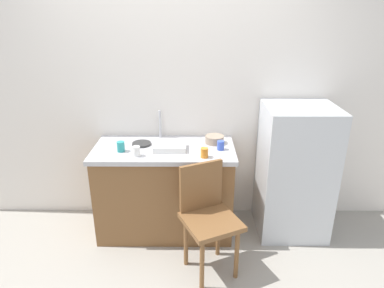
{
  "coord_description": "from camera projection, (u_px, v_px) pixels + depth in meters",
  "views": [
    {
      "loc": [
        0.21,
        -2.16,
        2.0
      ],
      "look_at": [
        0.19,
        0.6,
        0.9
      ],
      "focal_mm": 31.94,
      "sensor_mm": 36.0,
      "label": 1
    }
  ],
  "objects": [
    {
      "name": "cup_blue",
      "position": [
        221.0,
        145.0,
        2.97
      ],
      "size": [
        0.06,
        0.06,
        0.08
      ],
      "primitive_type": "cylinder",
      "color": "blue",
      "rests_on": "countertop"
    },
    {
      "name": "faucet",
      "position": [
        160.0,
        124.0,
        3.22
      ],
      "size": [
        0.02,
        0.02,
        0.26
      ],
      "primitive_type": "cylinder",
      "color": "#B7B7BC",
      "rests_on": "countertop"
    },
    {
      "name": "cup_orange",
      "position": [
        204.0,
        153.0,
        2.81
      ],
      "size": [
        0.06,
        0.06,
        0.08
      ],
      "primitive_type": "cylinder",
      "color": "orange",
      "rests_on": "countertop"
    },
    {
      "name": "cabinet_base",
      "position": [
        165.0,
        191.0,
        3.2
      ],
      "size": [
        1.21,
        0.6,
        0.81
      ],
      "primitive_type": "cube",
      "color": "brown",
      "rests_on": "ground_plane"
    },
    {
      "name": "refrigerator",
      "position": [
        294.0,
        171.0,
        3.13
      ],
      "size": [
        0.62,
        0.58,
        1.22
      ],
      "primitive_type": "cube",
      "color": "silver",
      "rests_on": "ground_plane"
    },
    {
      "name": "ground_plane",
      "position": [
        168.0,
        275.0,
        2.75
      ],
      "size": [
        8.0,
        8.0,
        0.0
      ],
      "primitive_type": "plane",
      "color": "#9E998E"
    },
    {
      "name": "terracotta_bowl",
      "position": [
        214.0,
        139.0,
        3.12
      ],
      "size": [
        0.17,
        0.17,
        0.07
      ],
      "primitive_type": "cylinder",
      "color": "gray",
      "rests_on": "countertop"
    },
    {
      "name": "dish_tray",
      "position": [
        170.0,
        147.0,
        2.98
      ],
      "size": [
        0.28,
        0.2,
        0.05
      ],
      "primitive_type": "cube",
      "color": "white",
      "rests_on": "countertop"
    },
    {
      "name": "back_wall",
      "position": [
        172.0,
        84.0,
        3.18
      ],
      "size": [
        4.8,
        0.1,
        2.69
      ],
      "primitive_type": "cube",
      "color": "white",
      "rests_on": "ground_plane"
    },
    {
      "name": "chair",
      "position": [
        208.0,
        214.0,
        2.67
      ],
      "size": [
        0.53,
        0.53,
        0.89
      ],
      "rotation": [
        0.0,
        0.0,
        0.43
      ],
      "color": "brown",
      "rests_on": "ground_plane"
    },
    {
      "name": "hotplate",
      "position": [
        142.0,
        144.0,
        3.08
      ],
      "size": [
        0.17,
        0.17,
        0.02
      ],
      "primitive_type": "cylinder",
      "color": "#2D2D2D",
      "rests_on": "countertop"
    },
    {
      "name": "cup_teal",
      "position": [
        121.0,
        147.0,
        2.93
      ],
      "size": [
        0.07,
        0.07,
        0.09
      ],
      "primitive_type": "cylinder",
      "color": "teal",
      "rests_on": "countertop"
    },
    {
      "name": "cup_white",
      "position": [
        136.0,
        151.0,
        2.84
      ],
      "size": [
        0.06,
        0.06,
        0.09
      ],
      "primitive_type": "cylinder",
      "color": "white",
      "rests_on": "countertop"
    },
    {
      "name": "countertop",
      "position": [
        164.0,
        149.0,
        3.04
      ],
      "size": [
        1.25,
        0.64,
        0.04
      ],
      "primitive_type": "cube",
      "color": "#B7B7BC",
      "rests_on": "cabinet_base"
    }
  ]
}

